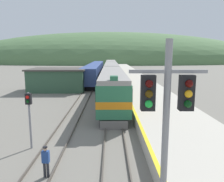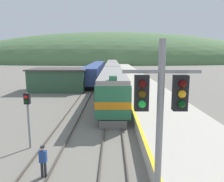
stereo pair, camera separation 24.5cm
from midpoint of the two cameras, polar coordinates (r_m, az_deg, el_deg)
name	(u,v)px [view 2 (the right image)]	position (r m, az deg, el deg)	size (l,w,h in m)	color
track_main	(113,73)	(71.88, 0.23, 4.85)	(1.52, 180.00, 0.16)	#4C443D
track_siding	(100,73)	(71.99, -2.99, 4.84)	(1.52, 180.00, 0.16)	#4C443D
platform	(134,78)	(52.20, 5.83, 3.38)	(6.43, 140.00, 0.97)	#BCB5A5
distant_hills	(112,62)	(163.94, 0.14, 7.58)	(227.63, 102.43, 42.60)	#517547
station_shed	(60,79)	(38.39, -13.35, 3.00)	(9.49, 6.89, 3.74)	#385B42
express_train_lead_car	(113,86)	(27.31, 0.49, 1.35)	(3.02, 20.16, 4.43)	black
carriage_second	(113,72)	(47.96, 0.31, 4.96)	(3.01, 19.16, 4.07)	black
carriage_third	(113,67)	(67.95, 0.24, 6.37)	(3.01, 19.16, 4.07)	black
siding_train	(97,71)	(55.09, -3.93, 5.27)	(2.90, 38.64, 3.75)	black
signal_mast_main	(160,120)	(6.55, 13.52, -7.45)	(2.20, 0.42, 6.63)	gray
signal_post_siding	(28,109)	(15.15, -20.68, -4.31)	(0.36, 0.42, 3.77)	gray
track_worker	(43,160)	(12.02, -16.91, -16.77)	(0.37, 0.24, 1.66)	#2D2D33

